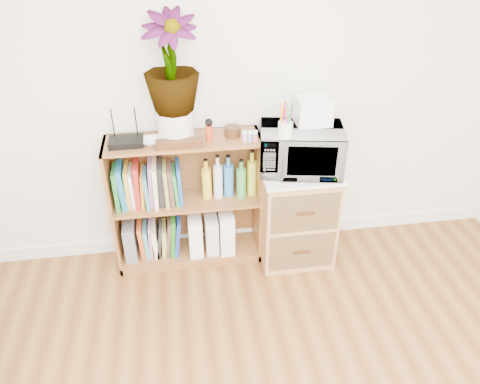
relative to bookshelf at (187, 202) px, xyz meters
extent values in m
cube|color=white|center=(0.35, 0.14, -0.42)|extent=(4.00, 0.02, 0.10)
cube|color=brown|center=(0.00, 0.00, 0.00)|extent=(1.00, 0.30, 0.95)
cube|color=#9E7542|center=(0.75, -0.08, -0.12)|extent=(0.50, 0.45, 0.70)
imported|color=white|center=(0.75, -0.08, 0.39)|extent=(0.58, 0.44, 0.29)
cylinder|color=white|center=(0.61, -0.18, 0.58)|extent=(0.09, 0.09, 0.10)
cube|color=white|center=(0.83, -0.01, 0.62)|extent=(0.22, 0.18, 0.17)
cube|color=black|center=(-0.34, -0.02, 0.49)|extent=(0.21, 0.14, 0.04)
imported|color=silver|center=(-0.19, -0.03, 0.49)|extent=(0.13, 0.13, 0.03)
cylinder|color=silver|center=(-0.04, 0.02, 0.57)|extent=(0.22, 0.22, 0.19)
imported|color=#296830|center=(-0.04, 0.02, 0.96)|extent=(0.33, 0.33, 0.59)
cube|color=#3C1F10|center=(-0.02, -0.10, 0.50)|extent=(0.29, 0.07, 0.05)
cylinder|color=#B63116|center=(0.17, -0.04, 0.53)|extent=(0.04, 0.04, 0.10)
cylinder|color=#371D0F|center=(0.32, 0.01, 0.51)|extent=(0.11, 0.11, 0.06)
cube|color=pink|center=(0.41, -0.09, 0.50)|extent=(0.10, 0.04, 0.05)
cube|color=slate|center=(-0.41, 0.00, -0.27)|extent=(0.08, 0.21, 0.27)
cube|color=white|center=(0.04, -0.01, -0.26)|extent=(0.09, 0.24, 0.30)
cube|color=silver|center=(0.16, -0.01, -0.27)|extent=(0.09, 0.22, 0.28)
cube|color=white|center=(0.26, -0.01, -0.25)|extent=(0.10, 0.25, 0.32)
cube|color=#1E702E|center=(-0.45, 0.00, 0.17)|extent=(0.03, 0.20, 0.28)
cube|color=#196898|center=(-0.41, 0.00, 0.17)|extent=(0.05, 0.20, 0.30)
cube|color=gold|center=(-0.38, 0.00, 0.16)|extent=(0.03, 0.20, 0.27)
cube|color=white|center=(-0.35, 0.00, 0.15)|extent=(0.03, 0.20, 0.25)
cube|color=maroon|center=(-0.32, 0.00, 0.18)|extent=(0.04, 0.20, 0.31)
cube|color=#BF7E21|center=(-0.28, 0.00, 0.14)|extent=(0.04, 0.20, 0.24)
cube|color=teal|center=(-0.26, 0.00, 0.15)|extent=(0.03, 0.20, 0.24)
cube|color=#A370A8|center=(-0.23, 0.00, 0.18)|extent=(0.04, 0.20, 0.31)
cube|color=beige|center=(-0.20, 0.00, 0.18)|extent=(0.04, 0.20, 0.30)
cube|color=black|center=(-0.16, 0.00, 0.17)|extent=(0.04, 0.20, 0.29)
cube|color=#989E49|center=(-0.13, 0.00, 0.16)|extent=(0.03, 0.20, 0.27)
cube|color=#52342F|center=(-0.10, 0.00, 0.16)|extent=(0.04, 0.20, 0.26)
cube|color=#227F37|center=(-0.07, 0.00, 0.14)|extent=(0.03, 0.20, 0.24)
cube|color=#1B51A5|center=(-0.04, 0.00, 0.16)|extent=(0.03, 0.20, 0.27)
cylinder|color=gold|center=(0.14, 0.00, 0.17)|extent=(0.06, 0.06, 0.28)
cylinder|color=silver|center=(0.22, 0.00, 0.18)|extent=(0.06, 0.06, 0.31)
cylinder|color=#2A79C4|center=(0.29, 0.00, 0.17)|extent=(0.07, 0.07, 0.29)
cylinder|color=green|center=(0.37, 0.00, 0.16)|extent=(0.06, 0.06, 0.28)
cylinder|color=#C7D632|center=(0.45, 0.00, 0.19)|extent=(0.07, 0.07, 0.32)
cylinder|color=#ACBCC0|center=(0.53, 0.00, 0.16)|extent=(0.06, 0.06, 0.26)
cube|color=#BB4B21|center=(-0.34, 0.00, -0.27)|extent=(0.04, 0.19, 0.26)
cube|color=teal|center=(-0.30, 0.00, -0.29)|extent=(0.04, 0.19, 0.23)
cube|color=#9A6EA6|center=(-0.27, 0.00, -0.27)|extent=(0.03, 0.19, 0.26)
cube|color=#FBE3C3|center=(-0.24, 0.00, -0.29)|extent=(0.04, 0.19, 0.23)
cube|color=black|center=(-0.21, 0.00, -0.27)|extent=(0.06, 0.19, 0.27)
cube|color=#9DA24B|center=(-0.18, 0.00, -0.29)|extent=(0.05, 0.19, 0.22)
cube|color=brown|center=(-0.15, 0.00, -0.27)|extent=(0.06, 0.19, 0.28)
cube|color=#1F6A1C|center=(-0.12, 0.00, -0.26)|extent=(0.06, 0.19, 0.29)
cube|color=#193A99|center=(-0.09, 0.00, -0.26)|extent=(0.06, 0.19, 0.29)
camera|label=1|loc=(-0.03, -2.68, 1.78)|focal=35.00mm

